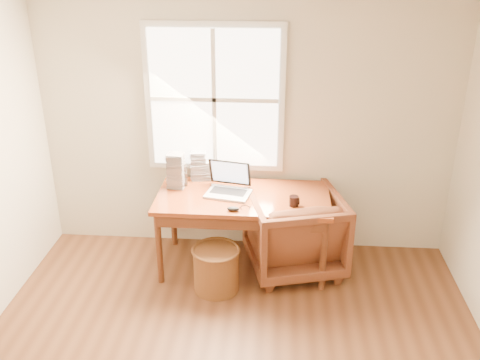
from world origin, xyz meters
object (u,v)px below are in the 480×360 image
Objects in this scene: laptop at (228,179)px; desk at (243,198)px; wicker_stool at (216,269)px; coffee_mug at (294,201)px; armchair at (294,231)px; cd_stack_a at (198,166)px.

desk is at bearing 9.15° from laptop.
coffee_mug is at bearing 19.45° from wicker_stool.
coffee_mug reaches higher than desk.
wicker_stool is 0.83m from laptop.
coffee_mug is (-0.02, -0.17, 0.40)m from armchair.
wicker_stool is at bearing -88.03° from laptop.
coffee_mug is at bearing -4.61° from laptop.
wicker_stool is 1.42× the size of cd_stack_a.
armchair reaches higher than desk.
wicker_stool is (-0.70, -0.41, -0.19)m from armchair.
coffee_mug is at bearing -29.41° from cd_stack_a.
armchair is 0.83m from wicker_stool.
desk is 5.57× the size of cd_stack_a.
cd_stack_a is at bearing 145.26° from laptop.
laptop is at bearing 80.08° from wicker_stool.
desk is 0.50m from coffee_mug.
armchair is at bearing -0.00° from desk.
wicker_stool is 0.89× the size of laptop.
laptop is at bearing -46.63° from cd_stack_a.
armchair is at bearing -20.23° from cd_stack_a.
coffee_mug is (0.67, 0.24, 0.59)m from wicker_stool.
cd_stack_a is at bearing 142.90° from desk.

